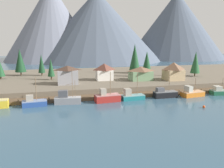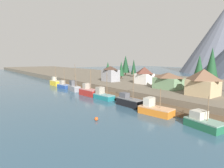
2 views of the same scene
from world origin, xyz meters
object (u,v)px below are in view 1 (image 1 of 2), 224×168
(conifer_mid_left, at_px, (0,68))
(fishing_boat_orange, at_px, (192,93))
(fishing_boat_blue, at_px, (34,102))
(conifer_near_left, at_px, (51,67))
(fishing_boat_teal, at_px, (132,96))
(fishing_boat_green, at_px, (220,91))
(conifer_centre, at_px, (195,62))
(house_grey, at_px, (68,75))
(conifer_mid_right, at_px, (147,63))
(fishing_boat_grey, at_px, (67,99))
(fishing_boat_red, at_px, (107,97))
(house_tan, at_px, (173,71))
(channel_buoy, at_px, (204,107))
(house_green, at_px, (141,73))
(conifer_back_right, at_px, (20,60))
(fishing_boat_black, at_px, (165,94))
(conifer_near_right, at_px, (135,57))
(house_white, at_px, (104,72))
(conifer_back_left, at_px, (41,63))

(conifer_mid_left, bearing_deg, fishing_boat_orange, -28.77)
(fishing_boat_blue, distance_m, conifer_near_left, 27.93)
(fishing_boat_teal, distance_m, fishing_boat_green, 29.78)
(conifer_centre, bearing_deg, house_grey, -174.14)
(fishing_boat_blue, xyz_separation_m, conifer_mid_right, (42.27, 25.61, 7.25))
(fishing_boat_blue, height_order, fishing_boat_grey, fishing_boat_grey)
(fishing_boat_red, distance_m, house_grey, 19.75)
(house_tan, bearing_deg, conifer_centre, 25.13)
(fishing_boat_red, height_order, channel_buoy, fishing_boat_red)
(house_green, height_order, conifer_back_right, conifer_back_right)
(fishing_boat_orange, bearing_deg, fishing_boat_grey, 171.48)
(conifer_mid_left, bearing_deg, conifer_centre, -8.67)
(fishing_boat_red, bearing_deg, house_grey, 116.18)
(fishing_boat_teal, distance_m, house_tan, 26.88)
(fishing_boat_blue, height_order, conifer_near_left, conifer_near_left)
(fishing_boat_red, relative_size, fishing_boat_black, 0.94)
(house_green, xyz_separation_m, conifer_near_right, (4.16, 18.69, 4.75))
(house_tan, bearing_deg, fishing_boat_red, -151.74)
(fishing_boat_teal, height_order, fishing_boat_orange, fishing_boat_teal)
(conifer_near_right, relative_size, conifer_back_right, 1.17)
(fishing_boat_black, relative_size, fishing_boat_orange, 1.20)
(fishing_boat_blue, relative_size, conifer_mid_right, 0.75)
(fishing_boat_orange, xyz_separation_m, conifer_mid_left, (-61.53, 33.78, 5.71))
(fishing_boat_orange, relative_size, conifer_back_right, 0.66)
(house_green, height_order, conifer_mid_left, conifer_mid_left)
(fishing_boat_orange, relative_size, house_green, 0.89)
(fishing_boat_orange, height_order, conifer_near_left, conifer_near_left)
(conifer_near_right, xyz_separation_m, conifer_centre, (21.18, -15.02, -1.52))
(house_white, bearing_deg, fishing_boat_red, -100.11)
(house_tan, bearing_deg, conifer_near_right, 110.37)
(fishing_boat_blue, relative_size, fishing_boat_teal, 0.98)
(fishing_boat_grey, height_order, channel_buoy, fishing_boat_grey)
(house_green, xyz_separation_m, conifer_mid_left, (-51.53, 15.39, 1.74))
(fishing_boat_blue, xyz_separation_m, fishing_boat_orange, (46.77, -0.42, 0.08))
(fishing_boat_teal, relative_size, conifer_near_right, 0.60)
(conifer_centre, bearing_deg, channel_buoy, -119.75)
(conifer_near_right, bearing_deg, house_grey, -146.76)
(fishing_boat_blue, distance_m, conifer_mid_right, 49.95)
(conifer_mid_right, bearing_deg, conifer_centre, -11.28)
(fishing_boat_red, distance_m, conifer_back_left, 44.22)
(house_grey, xyz_separation_m, conifer_near_right, (31.10, 20.39, 4.10))
(fishing_boat_red, distance_m, fishing_boat_orange, 26.99)
(conifer_near_left, bearing_deg, channel_buoy, -45.71)
(conifer_near_left, xyz_separation_m, conifer_back_left, (-4.03, 12.07, 0.47))
(fishing_boat_black, height_order, house_green, fishing_boat_black)
(conifer_back_right, bearing_deg, conifer_near_left, -48.13)
(fishing_boat_grey, distance_m, fishing_boat_orange, 38.17)
(fishing_boat_orange, xyz_separation_m, conifer_centre, (15.34, 22.07, 7.21))
(fishing_boat_black, xyz_separation_m, conifer_mid_right, (4.33, 25.25, 7.10))
(conifer_mid_left, xyz_separation_m, conifer_back_left, (15.02, 5.61, 0.83))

